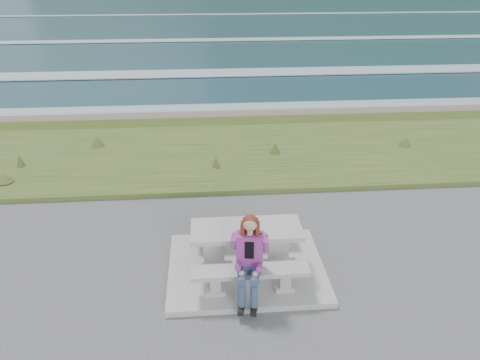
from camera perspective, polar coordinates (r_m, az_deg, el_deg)
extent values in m
cube|color=#A6A5A0|center=(8.05, 0.76, -10.68)|extent=(2.60, 2.10, 0.10)
cube|color=#A6A5A0|center=(7.97, -3.16, -10.33)|extent=(0.62, 0.12, 0.08)
cube|color=#A6A5A0|center=(7.80, -3.22, -8.58)|extent=(0.34, 0.09, 0.51)
cube|color=#A6A5A0|center=(7.64, -3.27, -6.76)|extent=(0.62, 0.12, 0.08)
cube|color=#A6A5A0|center=(8.06, 4.65, -9.95)|extent=(0.62, 0.12, 0.08)
cube|color=#A6A5A0|center=(7.89, 4.73, -8.21)|extent=(0.34, 0.09, 0.51)
cube|color=#A6A5A0|center=(7.73, 4.81, -6.40)|extent=(0.62, 0.12, 0.08)
cube|color=#A6A5A0|center=(7.62, 0.80, -6.09)|extent=(1.80, 0.75, 0.08)
cube|color=#A6A5A0|center=(7.42, -3.00, -13.52)|extent=(0.30, 0.12, 0.08)
cube|color=#A6A5A0|center=(7.33, -3.03, -12.62)|extent=(0.17, 0.09, 0.22)
cube|color=#A6A5A0|center=(7.23, -3.05, -11.69)|extent=(0.30, 0.12, 0.08)
cube|color=#A6A5A0|center=(7.51, 5.48, -13.07)|extent=(0.30, 0.12, 0.08)
cube|color=#A6A5A0|center=(7.42, 5.53, -12.17)|extent=(0.17, 0.09, 0.22)
cube|color=#A6A5A0|center=(7.33, 5.59, -11.24)|extent=(0.30, 0.12, 0.08)
cube|color=#A6A5A0|center=(7.21, 1.30, -11.02)|extent=(1.80, 0.35, 0.07)
cube|color=#A6A5A0|center=(8.55, -3.30, -7.55)|extent=(0.30, 0.12, 0.08)
cube|color=#A6A5A0|center=(8.47, -3.33, -6.71)|extent=(0.17, 0.09, 0.22)
cube|color=#A6A5A0|center=(8.39, -3.36, -5.84)|extent=(0.30, 0.12, 0.08)
cube|color=#A6A5A0|center=(8.63, 3.94, -7.23)|extent=(0.30, 0.12, 0.08)
cube|color=#A6A5A0|center=(8.54, 3.97, -6.39)|extent=(0.17, 0.09, 0.22)
cube|color=#A6A5A0|center=(8.46, 4.00, -5.53)|extent=(0.30, 0.12, 0.08)
cube|color=#A6A5A0|center=(8.37, 0.34, -5.26)|extent=(1.80, 0.35, 0.07)
cube|color=#374C1C|center=(12.43, -1.34, 2.99)|extent=(160.00, 4.50, 0.22)
cube|color=#64594B|center=(15.14, -1.98, 7.27)|extent=(160.00, 0.80, 2.20)
cube|color=silver|center=(21.48, -2.70, 8.08)|extent=(220.00, 3.00, 0.06)
cube|color=silver|center=(29.19, -3.30, 12.89)|extent=(220.00, 2.00, 0.06)
cube|color=silver|center=(40.97, -3.78, 16.68)|extent=(220.00, 1.40, 0.06)
cube|color=silver|center=(58.80, -4.15, 19.49)|extent=(220.00, 1.00, 0.06)
cube|color=#30496B|center=(7.13, 1.05, -12.88)|extent=(0.46, 0.72, 0.56)
cube|color=#9B3896|center=(7.00, 1.21, -8.33)|extent=(0.42, 0.28, 0.50)
sphere|color=#D6A786|center=(6.74, 1.24, -5.35)|extent=(0.21, 0.21, 0.21)
sphere|color=#552313|center=(6.76, 1.25, -5.18)|extent=(0.23, 0.23, 0.23)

